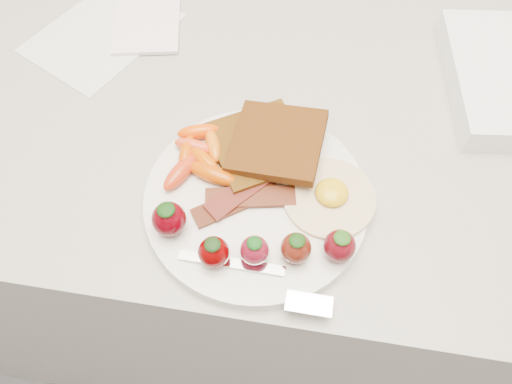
# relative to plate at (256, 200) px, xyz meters

# --- Properties ---
(counter) EXTENTS (2.00, 0.60, 0.90)m
(counter) POSITION_rel_plate_xyz_m (0.03, 0.16, -0.46)
(counter) COLOR gray
(counter) RESTS_ON ground
(plate) EXTENTS (0.27, 0.27, 0.02)m
(plate) POSITION_rel_plate_xyz_m (0.00, 0.00, 0.00)
(plate) COLOR white
(plate) RESTS_ON counter
(toast_lower) EXTENTS (0.15, 0.15, 0.01)m
(toast_lower) POSITION_rel_plate_xyz_m (-0.01, 0.07, 0.02)
(toast_lower) COLOR #321609
(toast_lower) RESTS_ON plate
(toast_upper) EXTENTS (0.12, 0.12, 0.03)m
(toast_upper) POSITION_rel_plate_xyz_m (0.02, 0.07, 0.03)
(toast_upper) COLOR black
(toast_upper) RESTS_ON toast_lower
(fried_egg) EXTENTS (0.14, 0.14, 0.02)m
(fried_egg) POSITION_rel_plate_xyz_m (0.09, 0.01, 0.01)
(fried_egg) COLOR #F8E6CB
(fried_egg) RESTS_ON plate
(bacon_strips) EXTENTS (0.12, 0.11, 0.01)m
(bacon_strips) POSITION_rel_plate_xyz_m (-0.01, -0.00, 0.01)
(bacon_strips) COLOR black
(bacon_strips) RESTS_ON plate
(baby_carrots) EXTENTS (0.10, 0.11, 0.02)m
(baby_carrots) POSITION_rel_plate_xyz_m (-0.08, 0.04, 0.02)
(baby_carrots) COLOR #E5421D
(baby_carrots) RESTS_ON plate
(strawberries) EXTENTS (0.23, 0.07, 0.05)m
(strawberries) POSITION_rel_plate_xyz_m (0.00, -0.07, 0.03)
(strawberries) COLOR #4C0008
(strawberries) RESTS_ON plate
(fork) EXTENTS (0.17, 0.05, 0.00)m
(fork) POSITION_rel_plate_xyz_m (0.03, -0.10, 0.01)
(fork) COLOR silver
(fork) RESTS_ON plate
(paper_sheet) EXTENTS (0.24, 0.26, 0.00)m
(paper_sheet) POSITION_rel_plate_xyz_m (-0.28, 0.26, -0.01)
(paper_sheet) COLOR silver
(paper_sheet) RESTS_ON counter
(notepad) EXTENTS (0.13, 0.16, 0.01)m
(notepad) POSITION_rel_plate_xyz_m (-0.22, 0.29, -0.00)
(notepad) COLOR white
(notepad) RESTS_ON paper_sheet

